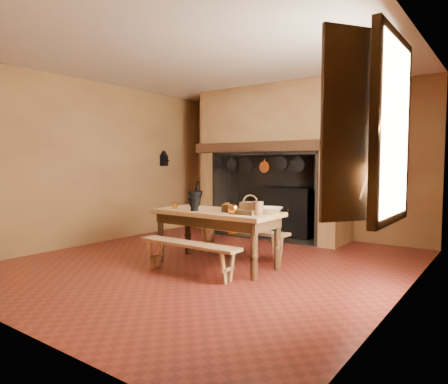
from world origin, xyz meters
name	(u,v)px	position (x,y,z in m)	size (l,w,h in m)	color
floor	(211,262)	(0.00, 0.00, 0.00)	(5.50, 5.50, 0.00)	maroon
ceiling	(210,59)	(0.00, 0.00, 2.80)	(5.50, 5.50, 0.00)	silver
back_wall	(298,163)	(0.00, 2.75, 1.40)	(5.00, 0.02, 2.80)	olive
wall_left	(98,163)	(-2.50, 0.00, 1.40)	(0.02, 5.50, 2.80)	olive
wall_right	(406,162)	(2.50, 0.00, 1.40)	(0.02, 5.50, 2.80)	olive
wall_front	(5,161)	(0.00, -2.75, 1.40)	(5.00, 0.02, 2.80)	olive
chimney_breast	(273,141)	(-0.30, 2.31, 1.81)	(2.95, 0.96, 2.80)	olive
iron_range	(288,211)	(-0.04, 2.45, 0.48)	(1.12, 0.55, 1.60)	black
hearth_pans	(238,228)	(-1.05, 2.22, 0.09)	(0.51, 0.62, 0.20)	gold
hanging_pans	(258,165)	(-0.34, 1.81, 1.36)	(1.92, 0.29, 0.27)	black
onion_string	(329,167)	(1.00, 1.79, 1.33)	(0.12, 0.10, 0.46)	#A55C1E
herb_bunch	(340,164)	(1.18, 1.79, 1.38)	(0.20, 0.20, 0.35)	#56632F
window	(380,130)	(2.35, -0.40, 1.70)	(0.39, 1.75, 1.76)	white
wall_coffee_mill	(164,157)	(-2.42, 1.55, 1.52)	(0.23, 0.16, 0.31)	black
work_table	(217,219)	(0.16, -0.08, 0.63)	(1.74, 0.77, 0.75)	tan
bench_front	(189,251)	(0.16, -0.66, 0.31)	(1.45, 0.25, 0.41)	tan
bench_back	(241,236)	(0.16, 0.52, 0.32)	(1.50, 0.26, 0.42)	tan
mortar_large	(195,198)	(-0.44, 0.18, 0.88)	(0.22, 0.22, 0.38)	black
mortar_small	(194,203)	(-0.05, -0.29, 0.86)	(0.18, 0.18, 0.31)	black
coffee_grinder	(227,207)	(0.39, -0.16, 0.82)	(0.14, 0.11, 0.16)	#322210
brass_mug_a	(175,206)	(-0.45, -0.24, 0.80)	(0.07, 0.07, 0.08)	gold
brass_mug_b	(231,207)	(0.34, 0.00, 0.80)	(0.08, 0.08, 0.09)	gold
mixing_bowl	(270,210)	(0.90, 0.08, 0.79)	(0.32, 0.32, 0.08)	beige
stoneware_crock	(258,208)	(0.86, -0.16, 0.84)	(0.13, 0.13, 0.17)	#52321E
glass_jar	(251,208)	(0.69, -0.04, 0.82)	(0.08, 0.08, 0.14)	beige
wicker_basket	(250,207)	(0.66, -0.02, 0.83)	(0.29, 0.25, 0.24)	#4C2616
wooden_tray	(245,212)	(0.68, -0.18, 0.78)	(0.33, 0.24, 0.06)	#322210
brass_cup	(233,210)	(0.57, -0.27, 0.81)	(0.14, 0.14, 0.11)	gold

